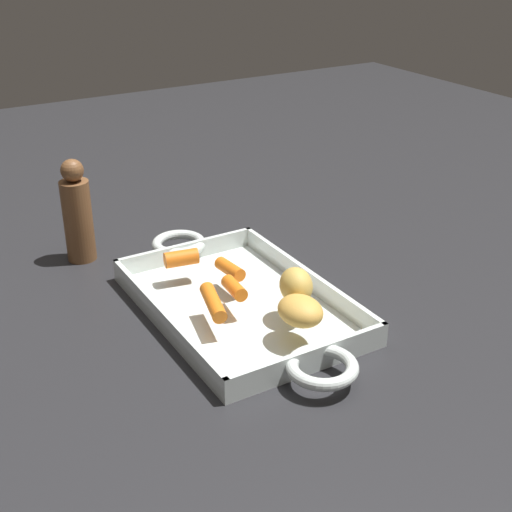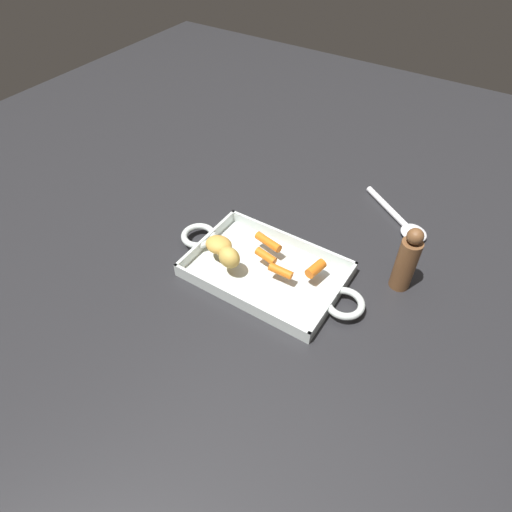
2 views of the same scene
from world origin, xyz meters
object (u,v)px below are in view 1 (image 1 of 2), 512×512
Objects in this scene: baby_carrot_southeast at (230,269)px; potato_halved at (296,286)px; baby_carrot_center_left at (213,302)px; baby_carrot_southwest at (181,258)px; pepper_mill at (77,214)px; baby_carrot_long at (234,288)px; potato_golden_large at (300,311)px; roasting_dish at (239,304)px.

potato_halved is (-0.10, -0.03, 0.01)m from baby_carrot_southeast.
baby_carrot_center_left is 0.09m from baby_carrot_southeast.
baby_carrot_southwest is at bearing 26.11° from potato_halved.
baby_carrot_southwest is at bearing -149.12° from pepper_mill.
baby_carrot_center_left reaches higher than baby_carrot_southeast.
pepper_mill is (0.30, 0.16, 0.02)m from potato_halved.
baby_carrot_center_left is at bearing 172.30° from baby_carrot_southwest.
baby_carrot_southwest is at bearing -7.70° from baby_carrot_center_left.
baby_carrot_southwest is 0.90× the size of potato_halved.
baby_carrot_long and baby_carrot_southeast have the same top height.
baby_carrot_southwest is (0.10, 0.02, 0.00)m from baby_carrot_long.
potato_halved is 0.84× the size of potato_golden_large.
potato_golden_large is (-0.08, -0.07, 0.01)m from baby_carrot_center_left.
pepper_mill reaches higher than baby_carrot_long.
baby_carrot_long is at bearing 18.13° from potato_golden_large.
baby_carrot_long is at bearing -64.88° from baby_carrot_center_left.
roasting_dish is at bearing -62.20° from baby_carrot_center_left.
pepper_mill is at bearing 23.73° from baby_carrot_long.
roasting_dish is at bearing -160.67° from baby_carrot_southwest.
pepper_mill is (0.24, 0.12, 0.06)m from roasting_dish.
baby_carrot_southwest is (0.09, 0.03, 0.03)m from roasting_dish.
roasting_dish is 0.09m from potato_halved.
roasting_dish is 8.70× the size of baby_carrot_southeast.
baby_carrot_southeast is (0.05, -0.02, -0.00)m from baby_carrot_long.
baby_carrot_long is at bearing 157.17° from baby_carrot_southeast.
baby_carrot_southwest is 0.17m from pepper_mill.
pepper_mill reaches higher than baby_carrot_southeast.
potato_golden_large is at bearing -161.87° from baby_carrot_long.
pepper_mill is (0.15, 0.09, 0.03)m from baby_carrot_southwest.
baby_carrot_southeast is (0.07, -0.06, -0.00)m from baby_carrot_center_left.
baby_carrot_southwest is 0.29× the size of pepper_mill.
baby_carrot_southwest is at bearing 36.68° from baby_carrot_southeast.
potato_halved reaches higher than roasting_dish.
roasting_dish is 0.28m from pepper_mill.
baby_carrot_southeast is at bearing -12.24° from roasting_dish.
potato_golden_large is at bearing -138.24° from baby_carrot_center_left.
potato_golden_large is at bearing 152.13° from potato_halved.
baby_carrot_long is 1.06× the size of baby_carrot_southwest.
roasting_dish is at bearing 10.87° from potato_golden_large.
pepper_mill reaches higher than potato_golden_large.
baby_carrot_long is 0.94× the size of baby_carrot_southeast.
potato_golden_large is at bearing -165.02° from baby_carrot_southwest.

